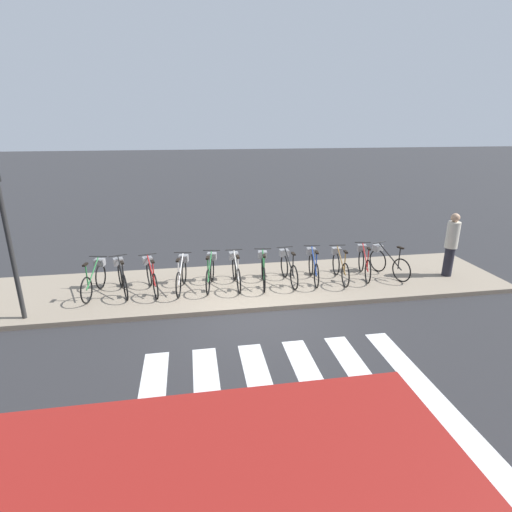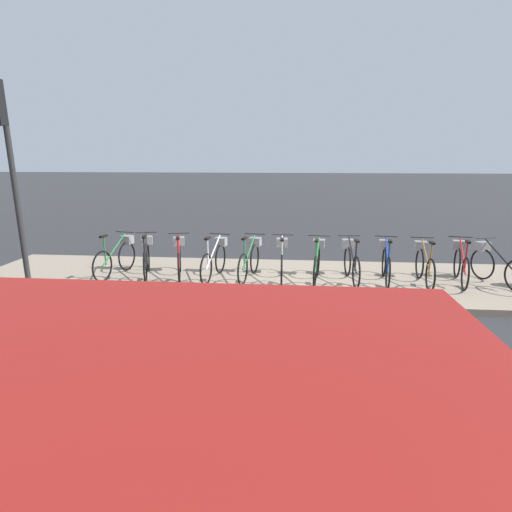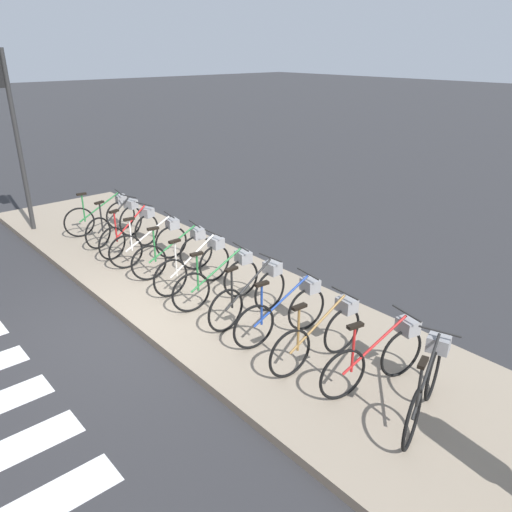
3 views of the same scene
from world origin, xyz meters
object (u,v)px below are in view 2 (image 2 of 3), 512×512
Objects in this scene: parked_bicycle_4 at (250,258)px; parked_bicycle_10 at (461,262)px; parked_bicycle_7 at (351,261)px; parked_bicycle_3 at (215,258)px; parked_bicycle_9 at (424,263)px; parked_bicycle_0 at (118,256)px; parked_bicycle_5 at (282,259)px; traffic_light at (5,145)px; parked_bicycle_11 at (496,264)px; parked_bicycle_1 at (147,256)px; parked_bicycle_6 at (317,261)px; parked_bicycle_8 at (386,261)px; parked_bicycle_2 at (179,257)px.

parked_bicycle_10 is at bearing 0.58° from parked_bicycle_4.
parked_bicycle_4 and parked_bicycle_7 have the same top height.
parked_bicycle_9 is (4.27, -0.04, 0.00)m from parked_bicycle_3.
parked_bicycle_0 is at bearing 179.30° from parked_bicycle_9.
traffic_light is (-4.87, -1.22, 2.28)m from parked_bicycle_5.
parked_bicycle_3 and parked_bicycle_4 have the same top height.
parked_bicycle_3 is 4.27m from parked_bicycle_9.
parked_bicycle_9 is at bearing -176.81° from parked_bicycle_11.
parked_bicycle_5 and parked_bicycle_7 have the same top height.
parked_bicycle_1 is at bearing -0.18° from parked_bicycle_0.
parked_bicycle_11 is at bearing 0.22° from parked_bicycle_5.
parked_bicycle_6 is 0.70m from parked_bicycle_7.
parked_bicycle_6 and parked_bicycle_10 have the same top height.
parked_bicycle_1 is 5.04m from parked_bicycle_8.
parked_bicycle_8 is at bearing -177.29° from parked_bicycle_10.
parked_bicycle_3 is 2.14m from parked_bicycle_6.
parked_bicycle_7 is at bearing 0.57° from parked_bicycle_2.
parked_bicycle_9 is 8.14m from traffic_light.
parked_bicycle_6 is at bearing -179.02° from parked_bicycle_11.
parked_bicycle_8 is (5.69, -0.00, 0.00)m from parked_bicycle_0.
parked_bicycle_8 is 1.01× the size of parked_bicycle_10.
traffic_light reaches higher than parked_bicycle_11.
parked_bicycle_8 is (2.80, -0.03, 0.00)m from parked_bicycle_4.
parked_bicycle_3 is 5.04m from parked_bicycle_10.
parked_bicycle_7 is 0.41× the size of traffic_light.
parked_bicycle_2 is 5.04m from parked_bicycle_9.
parked_bicycle_5 is 1.02× the size of parked_bicycle_10.
parked_bicycle_3 is 5.70m from parked_bicycle_11.
traffic_light reaches higher than parked_bicycle_1.
parked_bicycle_8 is 2.16m from parked_bicycle_11.
parked_bicycle_5 is 2.86m from parked_bicycle_9.
parked_bicycle_5 is 1.01× the size of parked_bicycle_8.
parked_bicycle_1 is at bearing 179.09° from parked_bicycle_6.
parked_bicycle_0 is 7.19m from parked_bicycle_10.
traffic_light reaches higher than parked_bicycle_0.
parked_bicycle_0 is at bearing 179.03° from parked_bicycle_3.
parked_bicycle_3 and parked_bicycle_5 have the same top height.
parked_bicycle_5 is at bearing 178.74° from parked_bicycle_9.
parked_bicycle_10 is at bearing 1.31° from parked_bicycle_5.
parked_bicycle_5 is at bearing -3.41° from parked_bicycle_4.
parked_bicycle_1 and parked_bicycle_5 have the same top height.
parked_bicycle_3 is at bearing -179.39° from parked_bicycle_7.
parked_bicycle_2 is 5.81m from parked_bicycle_10.
parked_bicycle_5 is 3.63m from parked_bicycle_10.
parked_bicycle_11 is (7.85, 0.00, 0.00)m from parked_bicycle_0.
parked_bicycle_6 is 1.40m from parked_bicycle_8.
parked_bicycle_9 is 0.41× the size of traffic_light.
parked_bicycle_2 is at bearing -179.62° from parked_bicycle_11.
parked_bicycle_4 is at bearing 4.65° from parked_bicycle_3.
parked_bicycle_0 is 0.99× the size of parked_bicycle_7.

